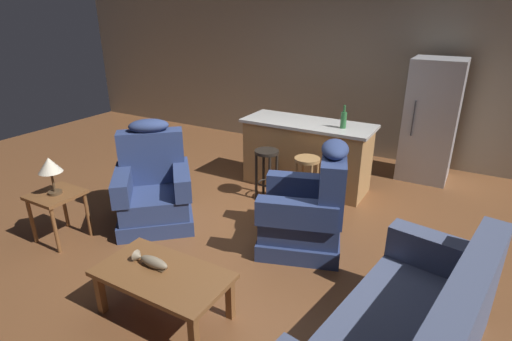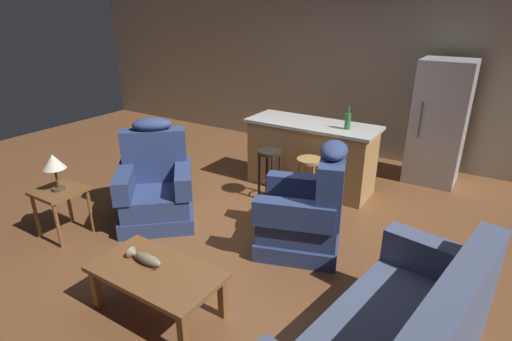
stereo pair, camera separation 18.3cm
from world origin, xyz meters
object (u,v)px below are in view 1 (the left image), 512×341
(table_lamp, at_px, (50,167))
(kitchen_island, at_px, (306,155))
(end_table, at_px, (57,202))
(bar_stool_left, at_px, (267,165))
(coffee_table, at_px, (163,278))
(bar_stool_right, at_px, (307,174))
(recliner_near_island, at_px, (309,211))
(bottle_tall_green, at_px, (344,119))
(recliner_near_lamp, at_px, (154,188))
(fish_figurine, at_px, (151,261))
(refrigerator, at_px, (431,121))

(table_lamp, height_order, kitchen_island, table_lamp)
(end_table, distance_m, bar_stool_left, 2.51)
(coffee_table, bearing_deg, bar_stool_left, 97.88)
(bar_stool_left, height_order, bar_stool_right, same)
(recliner_near_island, bearing_deg, bottle_tall_green, -102.74)
(bottle_tall_green, bearing_deg, coffee_table, -99.12)
(coffee_table, xyz_separation_m, bottle_tall_green, (0.48, 2.97, 0.70))
(recliner_near_lamp, relative_size, bar_stool_right, 1.76)
(table_lamp, relative_size, kitchen_island, 0.23)
(bar_stool_left, xyz_separation_m, bar_stool_right, (0.57, 0.00, 0.00))
(end_table, relative_size, bottle_tall_green, 1.86)
(bar_stool_right, bearing_deg, recliner_near_lamp, -140.39)
(end_table, xyz_separation_m, kitchen_island, (1.77, 2.67, 0.02))
(recliner_near_island, bearing_deg, coffee_table, 50.07)
(recliner_near_lamp, relative_size, bar_stool_left, 1.76)
(bar_stool_left, distance_m, bar_stool_right, 0.57)
(fish_figurine, bearing_deg, end_table, 169.15)
(coffee_table, bearing_deg, recliner_near_island, 68.55)
(recliner_near_lamp, distance_m, refrigerator, 4.01)
(recliner_near_lamp, relative_size, kitchen_island, 0.67)
(kitchen_island, height_order, refrigerator, refrigerator)
(bar_stool_left, distance_m, refrigerator, 2.54)
(end_table, height_order, table_lamp, table_lamp)
(coffee_table, relative_size, recliner_near_island, 0.92)
(refrigerator, bearing_deg, table_lamp, -129.32)
(recliner_near_lamp, relative_size, recliner_near_island, 1.00)
(end_table, xyz_separation_m, bar_stool_left, (1.47, 2.04, 0.01))
(coffee_table, relative_size, bottle_tall_green, 3.66)
(fish_figurine, distance_m, recliner_near_island, 1.72)
(recliner_near_lamp, bearing_deg, kitchen_island, 105.57)
(recliner_near_island, height_order, bar_stool_right, recliner_near_island)
(kitchen_island, xyz_separation_m, bar_stool_right, (0.27, -0.63, -0.01))
(recliner_near_island, xyz_separation_m, bottle_tall_green, (-0.14, 1.40, 0.64))
(coffee_table, bearing_deg, recliner_near_lamp, 135.24)
(recliner_near_lamp, relative_size, end_table, 2.14)
(recliner_near_lamp, height_order, table_lamp, recliner_near_lamp)
(bar_stool_right, bearing_deg, bar_stool_left, 180.00)
(end_table, relative_size, refrigerator, 0.32)
(bar_stool_left, relative_size, bar_stool_right, 1.00)
(recliner_near_lamp, bearing_deg, recliner_near_island, 60.01)
(refrigerator, bearing_deg, fish_figurine, -110.09)
(table_lamp, distance_m, kitchen_island, 3.22)
(kitchen_island, height_order, bar_stool_left, kitchen_island)
(recliner_near_island, distance_m, bottle_tall_green, 1.54)
(coffee_table, bearing_deg, bar_stool_right, 84.23)
(coffee_table, distance_m, end_table, 1.83)
(bar_stool_left, height_order, refrigerator, refrigerator)
(bar_stool_right, relative_size, bottle_tall_green, 2.26)
(recliner_near_lamp, height_order, recliner_near_island, same)
(bar_stool_left, relative_size, bottle_tall_green, 2.26)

